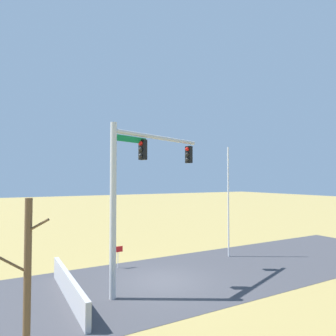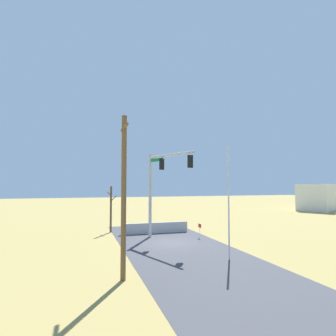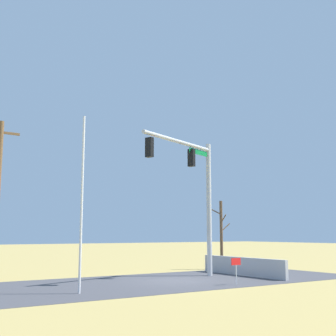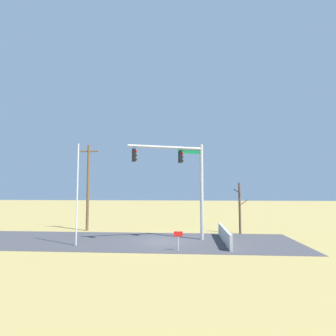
% 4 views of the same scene
% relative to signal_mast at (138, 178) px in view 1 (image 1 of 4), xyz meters
% --- Properties ---
extents(ground_plane, '(160.00, 160.00, 0.00)m').
position_rel_signal_mast_xyz_m(ground_plane, '(-1.58, -0.47, -5.12)').
color(ground_plane, '#9E894C').
extents(road_surface, '(28.00, 8.00, 0.01)m').
position_rel_signal_mast_xyz_m(road_surface, '(-5.58, -0.47, -5.12)').
color(road_surface, '#3D3D42').
rests_on(road_surface, ground_plane).
extents(sidewalk_corner, '(6.00, 6.00, 0.01)m').
position_rel_signal_mast_xyz_m(sidewalk_corner, '(2.34, 0.50, -5.12)').
color(sidewalk_corner, '#B7B5AD').
rests_on(sidewalk_corner, ground_plane).
extents(retaining_fence, '(0.20, 6.53, 1.02)m').
position_rel_signal_mast_xyz_m(retaining_fence, '(2.96, -0.39, -4.61)').
color(retaining_fence, '#A8A8AD').
rests_on(retaining_fence, ground_plane).
extents(signal_mast, '(5.70, 2.28, 7.50)m').
position_rel_signal_mast_xyz_m(signal_mast, '(0.00, 0.00, 0.00)').
color(signal_mast, '#B2B5BA').
rests_on(signal_mast, ground_plane).
extents(flagpole, '(0.10, 0.10, 7.18)m').
position_rel_signal_mast_xyz_m(flagpole, '(-7.55, -2.47, -1.53)').
color(flagpole, silver).
rests_on(flagpole, ground_plane).
extents(bare_tree, '(1.27, 1.02, 4.53)m').
position_rel_signal_mast_xyz_m(bare_tree, '(4.85, 3.63, -2.80)').
color(bare_tree, brown).
rests_on(bare_tree, ground_plane).
extents(open_sign, '(0.56, 0.04, 1.22)m').
position_rel_signal_mast_xyz_m(open_sign, '(-0.36, -3.60, -4.22)').
color(open_sign, silver).
rests_on(open_sign, ground_plane).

